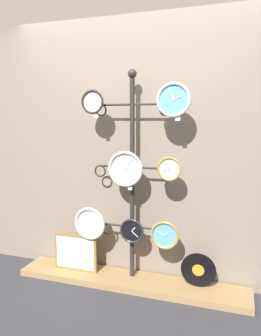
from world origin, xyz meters
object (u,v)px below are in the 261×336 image
object	(u,v)px
clock_top_right	(173,100)
clock_middle_center	(125,169)
clock_top_left	(93,102)
picture_frame	(76,253)
clock_bottom_right	(165,235)
display_stand	(132,201)
clock_bottom_left	(90,223)
clock_bottom_center	(132,231)
vinyl_record	(198,270)
clock_middle_right	(169,169)

from	to	relation	value
clock_top_right	clock_middle_center	size ratio (longest dim) A/B	0.88
clock_top_left	picture_frame	bearing A→B (deg)	172.66
clock_bottom_right	clock_middle_center	bearing A→B (deg)	179.54
display_stand	picture_frame	xyz separation A→B (m)	(-0.57, -0.07, -0.56)
clock_top_right	clock_bottom_left	size ratio (longest dim) A/B	0.91
clock_bottom_left	picture_frame	xyz separation A→B (m)	(-0.17, 0.02, -0.33)
clock_top_right	clock_bottom_center	xyz separation A→B (m)	(-0.37, 0.03, -1.17)
clock_top_left	clock_bottom_center	bearing A→B (deg)	1.16
clock_top_right	vinyl_record	world-z (taller)	clock_top_right
clock_top_left	clock_bottom_left	xyz separation A→B (m)	(-0.05, 0.01, -1.14)
clock_top_left	vinyl_record	size ratio (longest dim) A/B	0.69
clock_top_right	clock_bottom_right	xyz separation A→B (m)	(-0.06, 0.02, -1.17)
clock_bottom_left	clock_bottom_right	xyz separation A→B (m)	(0.73, -0.00, -0.03)
clock_bottom_left	clock_top_right	bearing A→B (deg)	-1.99
clock_middle_right	picture_frame	bearing A→B (deg)	178.04
display_stand	clock_middle_center	world-z (taller)	display_stand
clock_bottom_center	clock_bottom_right	xyz separation A→B (m)	(0.31, -0.01, -0.00)
clock_top_right	clock_bottom_center	world-z (taller)	clock_top_right
clock_bottom_left	clock_bottom_right	distance (m)	0.73
display_stand	clock_bottom_center	size ratio (longest dim) A/B	8.67
clock_middle_center	clock_middle_right	world-z (taller)	clock_middle_center
display_stand	clock_bottom_center	world-z (taller)	display_stand
clock_middle_center	clock_bottom_center	distance (m)	0.57
clock_top_left	clock_middle_right	xyz separation A→B (m)	(0.71, -0.00, -0.57)
clock_bottom_left	display_stand	bearing A→B (deg)	12.74
clock_top_left	vinyl_record	distance (m)	1.78
clock_top_left	clock_bottom_left	bearing A→B (deg)	174.32
clock_middle_center	picture_frame	world-z (taller)	clock_middle_center
clock_bottom_left	vinyl_record	size ratio (longest dim) A/B	1.01
display_stand	clock_top_right	xyz separation A→B (m)	(0.39, -0.12, 0.91)
clock_top_left	clock_top_right	bearing A→B (deg)	-1.72
display_stand	picture_frame	size ratio (longest dim) A/B	4.41
vinyl_record	picture_frame	size ratio (longest dim) A/B	0.69
display_stand	clock_middle_right	distance (m)	0.50
picture_frame	clock_top_right	bearing A→B (deg)	-3.06
clock_top_left	clock_middle_center	bearing A→B (deg)	0.84
clock_bottom_right	picture_frame	bearing A→B (deg)	178.24
clock_top_left	clock_bottom_center	world-z (taller)	clock_top_left
clock_bottom_center	vinyl_record	distance (m)	0.69
display_stand	clock_top_left	world-z (taller)	display_stand
clock_top_left	clock_bottom_right	xyz separation A→B (m)	(0.68, 0.00, -1.17)
clock_top_right	clock_top_left	bearing A→B (deg)	178.28
picture_frame	clock_middle_right	bearing A→B (deg)	-1.96
clock_bottom_left	clock_bottom_right	world-z (taller)	clock_bottom_left
vinyl_record	clock_bottom_center	bearing A→B (deg)	-173.09
clock_bottom_left	picture_frame	size ratio (longest dim) A/B	0.70
clock_middle_center	clock_bottom_left	xyz separation A→B (m)	(-0.36, 0.00, -0.54)
clock_middle_right	clock_bottom_center	xyz separation A→B (m)	(-0.34, 0.01, -0.59)
clock_top_right	clock_bottom_left	world-z (taller)	clock_top_right
clock_middle_right	clock_bottom_left	distance (m)	0.95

